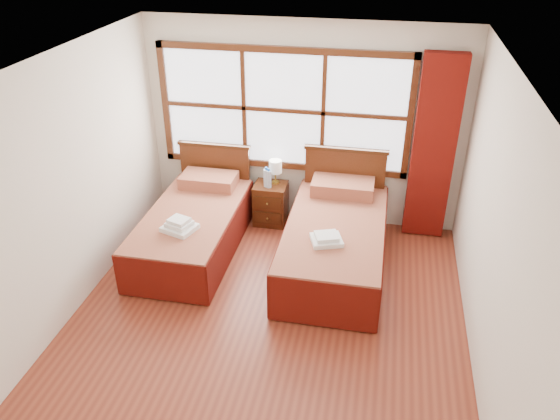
# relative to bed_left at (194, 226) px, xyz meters

# --- Properties ---
(floor) EXTENTS (4.50, 4.50, 0.00)m
(floor) POSITION_rel_bed_left_xyz_m (1.16, -1.20, -0.31)
(floor) COLOR brown
(floor) RESTS_ON ground
(ceiling) EXTENTS (4.50, 4.50, 0.00)m
(ceiling) POSITION_rel_bed_left_xyz_m (1.16, -1.20, 2.29)
(ceiling) COLOR white
(ceiling) RESTS_ON wall_back
(wall_back) EXTENTS (4.00, 0.00, 4.00)m
(wall_back) POSITION_rel_bed_left_xyz_m (1.16, 1.05, 0.99)
(wall_back) COLOR silver
(wall_back) RESTS_ON floor
(wall_left) EXTENTS (0.00, 4.50, 4.50)m
(wall_left) POSITION_rel_bed_left_xyz_m (-0.84, -1.20, 0.99)
(wall_left) COLOR silver
(wall_left) RESTS_ON floor
(wall_right) EXTENTS (0.00, 4.50, 4.50)m
(wall_right) POSITION_rel_bed_left_xyz_m (3.16, -1.20, 0.99)
(wall_right) COLOR silver
(wall_right) RESTS_ON floor
(window) EXTENTS (3.16, 0.06, 1.56)m
(window) POSITION_rel_bed_left_xyz_m (0.91, 1.01, 1.19)
(window) COLOR white
(window) RESTS_ON wall_back
(curtain) EXTENTS (0.50, 0.16, 2.30)m
(curtain) POSITION_rel_bed_left_xyz_m (2.76, 0.91, 0.86)
(curtain) COLOR maroon
(curtain) RESTS_ON wall_back
(bed_left) EXTENTS (1.04, 2.06, 1.01)m
(bed_left) POSITION_rel_bed_left_xyz_m (0.00, 0.00, 0.00)
(bed_left) COLOR #3D1E0C
(bed_left) RESTS_ON floor
(bed_right) EXTENTS (1.12, 2.17, 1.09)m
(bed_right) POSITION_rel_bed_left_xyz_m (1.72, -0.00, 0.02)
(bed_right) COLOR #3D1E0C
(bed_right) RESTS_ON floor
(nightstand) EXTENTS (0.42, 0.41, 0.56)m
(nightstand) POSITION_rel_bed_left_xyz_m (0.78, 0.80, -0.03)
(nightstand) COLOR #4D2410
(nightstand) RESTS_ON floor
(towels_left) EXTENTS (0.42, 0.39, 0.14)m
(towels_left) POSITION_rel_bed_left_xyz_m (0.01, -0.46, 0.29)
(towels_left) COLOR white
(towels_left) RESTS_ON bed_left
(towels_right) EXTENTS (0.39, 0.37, 0.09)m
(towels_right) POSITION_rel_bed_left_xyz_m (1.67, -0.46, 0.32)
(towels_right) COLOR white
(towels_right) RESTS_ON bed_right
(lamp) EXTENTS (0.16, 0.16, 0.32)m
(lamp) POSITION_rel_bed_left_xyz_m (0.84, 0.87, 0.47)
(lamp) COLOR gold
(lamp) RESTS_ON nightstand
(bottle_near) EXTENTS (0.07, 0.07, 0.27)m
(bottle_near) POSITION_rel_bed_left_xyz_m (0.74, 0.75, 0.37)
(bottle_near) COLOR #AEC9E0
(bottle_near) RESTS_ON nightstand
(bottle_far) EXTENTS (0.07, 0.07, 0.26)m
(bottle_far) POSITION_rel_bed_left_xyz_m (0.78, 0.73, 0.37)
(bottle_far) COLOR #AEC9E0
(bottle_far) RESTS_ON nightstand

